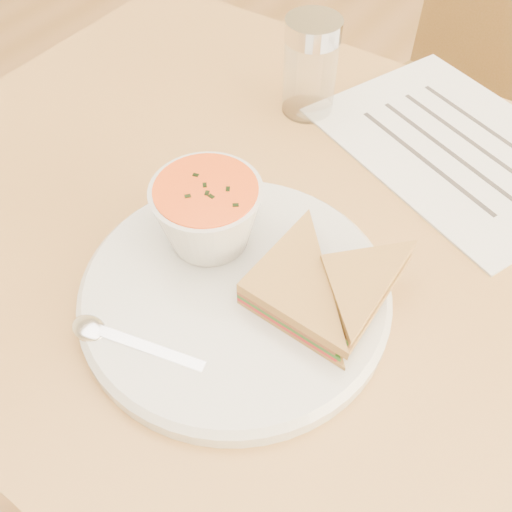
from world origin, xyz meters
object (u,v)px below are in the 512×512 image
Objects in this scene: plate at (235,293)px; condiment_shaker at (310,67)px; soup_bowl at (208,217)px; chair_far at (429,141)px; dining_table at (295,399)px.

condiment_shaker is (-0.10, 0.29, 0.05)m from plate.
soup_bowl reaches higher than plate.
dining_table is at bearing 113.28° from chair_far.
chair_far is at bearing 87.10° from soup_bowl.
plate is at bearing -103.07° from dining_table.
soup_bowl is 0.26m from condiment_shaker.
plate reaches higher than dining_table.
dining_table is 9.59× the size of soup_bowl.
chair_far is 0.71m from plate.
condiment_shaker reaches higher than plate.
chair_far is 3.36× the size of plate.
soup_bowl is at bearing 105.63° from chair_far.
dining_table is 1.03× the size of chair_far.
chair_far reaches higher than plate.
dining_table is 0.44m from soup_bowl.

